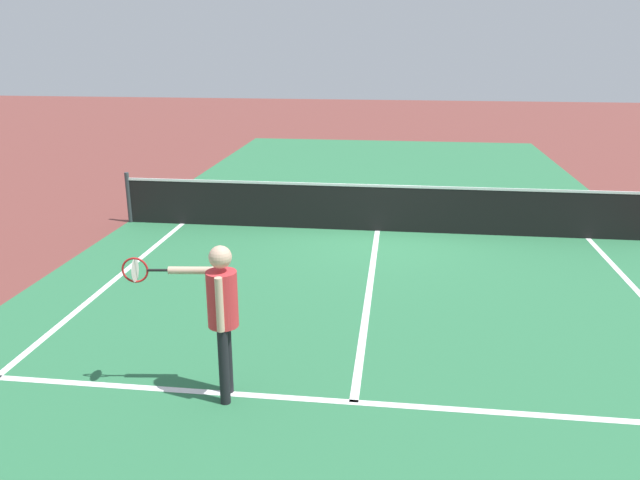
# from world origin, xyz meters

# --- Properties ---
(ground_plane) EXTENTS (60.00, 60.00, 0.00)m
(ground_plane) POSITION_xyz_m (0.00, 0.00, 0.00)
(ground_plane) COLOR brown
(court_surface_inbounds) EXTENTS (10.62, 24.40, 0.00)m
(court_surface_inbounds) POSITION_xyz_m (0.00, 0.00, 0.00)
(court_surface_inbounds) COLOR #2D7247
(court_surface_inbounds) RESTS_ON ground_plane
(line_sideline_left) EXTENTS (0.10, 11.89, 0.01)m
(line_sideline_left) POSITION_xyz_m (-4.11, -5.95, 0.00)
(line_sideline_left) COLOR white
(line_sideline_left) RESTS_ON ground_plane
(line_service_near) EXTENTS (8.22, 0.10, 0.01)m
(line_service_near) POSITION_xyz_m (0.00, -6.40, 0.00)
(line_service_near) COLOR white
(line_service_near) RESTS_ON ground_plane
(line_center_service) EXTENTS (0.10, 6.40, 0.01)m
(line_center_service) POSITION_xyz_m (0.00, -3.20, 0.00)
(line_center_service) COLOR white
(line_center_service) RESTS_ON ground_plane
(net) EXTENTS (10.59, 0.09, 1.07)m
(net) POSITION_xyz_m (0.00, 0.00, 0.49)
(net) COLOR #33383D
(net) RESTS_ON ground_plane
(player_near) EXTENTS (1.24, 0.42, 1.73)m
(player_near) POSITION_xyz_m (-1.40, -6.46, 1.08)
(player_near) COLOR black
(player_near) RESTS_ON ground_plane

